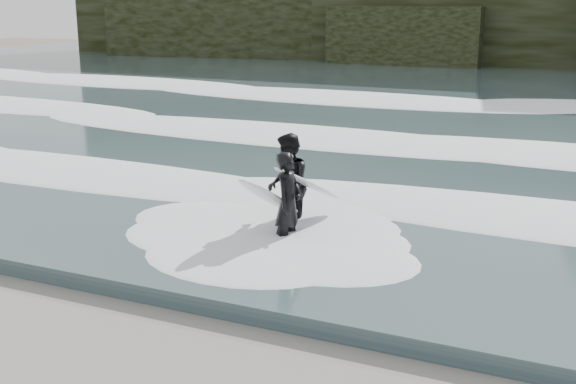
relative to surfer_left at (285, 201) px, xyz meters
The scene contains 6 objects.
sea 22.89m from the surfer_left, 89.11° to the left, with size 90.00×52.00×0.30m, color #34474B.
foam_near 2.94m from the surfer_left, 82.93° to the left, with size 60.00×3.20×0.20m, color white.
foam_mid 9.89m from the surfer_left, 87.94° to the left, with size 60.00×4.00×0.24m, color white.
foam_far 18.88m from the surfer_left, 88.92° to the left, with size 60.00×4.80×0.30m, color white.
surfer_left is the anchor object (origin of this frame).
surfer_right 0.90m from the surfer_left, 109.48° to the left, with size 1.56×1.83×2.02m.
Camera 1 is at (4.94, -5.34, 4.53)m, focal length 45.00 mm.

